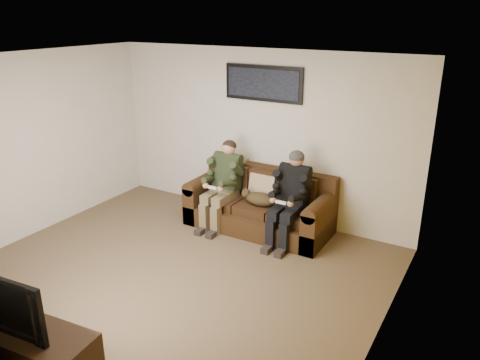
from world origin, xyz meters
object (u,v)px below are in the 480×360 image
Objects in this scene: framed_poster at (263,83)px; television at (10,299)px; cat at (259,198)px; sofa at (261,206)px; tv_stand at (20,348)px; person_right at (290,193)px; person_left at (223,179)px.

framed_poster reaches higher than television.
framed_poster is at bearing 114.45° from cat.
sofa is 3.81m from tv_stand.
sofa is 0.70m from person_right.
person_left reaches higher than television.
person_right is at bearing -1.42° from cat.
person_left is 1.03× the size of framed_poster.
sofa is 2.21× the size of television.
person_right is 1.33× the size of television.
person_right is 3.74m from television.
person_right is at bearing 68.51° from tv_stand.
tv_stand is at bearing -105.76° from person_right.
television is at bearing -98.15° from cat.
sofa is 1.71× the size of framed_poster.
sofa is 1.82m from framed_poster.
television is (0.09, -3.60, 0.04)m from person_left.
tv_stand is 1.57× the size of television.
sofa is 1.40× the size of tv_stand.
person_right reaches higher than tv_stand.
cat is 0.53× the size of framed_poster.
sofa is at bearing 107.60° from cat.
person_right is at bearing -37.11° from framed_poster.
person_left is 0.84× the size of tv_stand.
television is (-1.02, -3.60, 0.04)m from person_right.
cat is (0.60, 0.01, -0.19)m from person_left.
tv_stand is (-0.46, -3.78, -0.09)m from sofa.
person_right is 0.85× the size of tv_stand.
framed_poster reaches higher than tv_stand.
tv_stand is (-0.52, -3.61, -0.29)m from cat.
sofa is 1.66× the size of person_right.
tv_stand is (-0.26, -4.17, -1.86)m from framed_poster.
person_left is at bearing -178.79° from cat.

